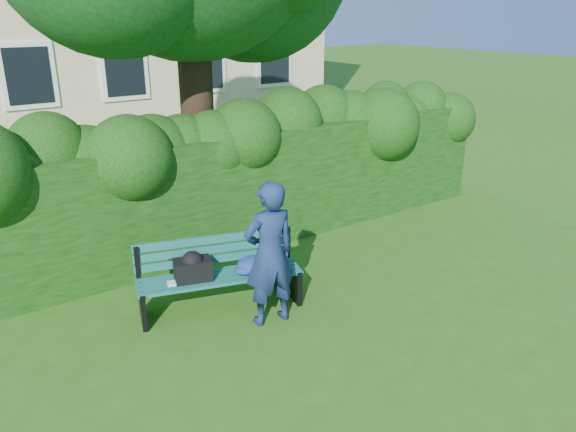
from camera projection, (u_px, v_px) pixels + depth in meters
ground at (314, 297)px, 7.33m from camera, size 80.00×80.00×0.00m
hedge at (229, 190)px, 8.71m from camera, size 10.00×1.00×1.80m
park_bench at (222, 271)px, 6.91m from camera, size 2.07×1.09×0.89m
man_reading at (270, 254)px, 6.48m from camera, size 0.68×0.48×1.76m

